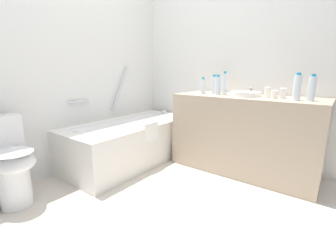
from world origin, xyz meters
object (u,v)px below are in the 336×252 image
(bathtub, at_px, (131,140))
(water_bottle_5, at_px, (218,86))
(water_bottle_0, at_px, (297,87))
(toilet, at_px, (9,162))
(sink_faucet, at_px, (251,92))
(drinking_glass_1, at_px, (274,95))
(drinking_glass_0, at_px, (283,93))
(water_bottle_2, at_px, (312,88))
(water_bottle_4, at_px, (203,86))
(water_bottle_1, at_px, (214,85))
(drinking_glass_2, at_px, (268,92))
(water_bottle_3, at_px, (224,84))
(sink_basin, at_px, (245,94))

(bathtub, height_order, water_bottle_5, bathtub)
(water_bottle_0, bearing_deg, toilet, 135.04)
(toilet, height_order, water_bottle_5, water_bottle_5)
(sink_faucet, xyz_separation_m, drinking_glass_1, (-0.26, -0.31, 0.01))
(drinking_glass_1, bearing_deg, drinking_glass_0, -50.35)
(water_bottle_0, relative_size, water_bottle_2, 1.05)
(sink_faucet, bearing_deg, bathtub, 122.04)
(sink_faucet, bearing_deg, water_bottle_2, -111.39)
(water_bottle_0, relative_size, drinking_glass_1, 3.14)
(sink_faucet, distance_m, water_bottle_4, 0.54)
(drinking_glass_0, bearing_deg, water_bottle_1, 87.45)
(water_bottle_0, height_order, water_bottle_2, water_bottle_0)
(drinking_glass_0, relative_size, drinking_glass_2, 0.97)
(water_bottle_1, height_order, drinking_glass_1, water_bottle_1)
(water_bottle_1, bearing_deg, water_bottle_2, -93.78)
(water_bottle_3, bearing_deg, drinking_glass_0, -86.29)
(drinking_glass_0, bearing_deg, sink_faucet, 61.09)
(bathtub, relative_size, water_bottle_0, 6.65)
(water_bottle_4, bearing_deg, water_bottle_5, -92.67)
(sink_faucet, xyz_separation_m, water_bottle_0, (-0.26, -0.50, 0.08))
(toilet, bearing_deg, bathtub, 83.03)
(drinking_glass_1, bearing_deg, water_bottle_3, 88.17)
(sink_faucet, height_order, water_bottle_3, water_bottle_3)
(water_bottle_2, bearing_deg, sink_faucet, 68.61)
(sink_faucet, distance_m, drinking_glass_2, 0.31)
(toilet, height_order, drinking_glass_2, drinking_glass_2)
(toilet, relative_size, drinking_glass_0, 7.53)
(toilet, height_order, sink_basin, sink_basin)
(water_bottle_4, relative_size, drinking_glass_1, 2.39)
(water_bottle_2, height_order, water_bottle_4, water_bottle_2)
(water_bottle_2, bearing_deg, water_bottle_5, 90.49)
(water_bottle_0, xyz_separation_m, water_bottle_3, (0.02, 0.71, 0.00))
(water_bottle_4, height_order, drinking_glass_0, water_bottle_4)
(sink_basin, height_order, water_bottle_2, water_bottle_2)
(sink_faucet, relative_size, water_bottle_3, 0.59)
(water_bottle_1, bearing_deg, drinking_glass_0, -92.55)
(bathtub, bearing_deg, water_bottle_2, -74.35)
(sink_faucet, bearing_deg, water_bottle_1, 114.90)
(toilet, bearing_deg, water_bottle_5, 58.34)
(sink_basin, distance_m, water_bottle_5, 0.31)
(water_bottle_4, bearing_deg, bathtub, 125.72)
(bathtub, relative_size, water_bottle_3, 6.44)
(toilet, bearing_deg, water_bottle_2, 40.73)
(water_bottle_3, height_order, drinking_glass_1, water_bottle_3)
(sink_basin, xyz_separation_m, water_bottle_2, (-0.05, -0.61, 0.09))
(water_bottle_1, bearing_deg, toilet, 154.20)
(bathtub, bearing_deg, water_bottle_5, -60.94)
(sink_basin, bearing_deg, sink_faucet, 0.00)
(sink_basin, distance_m, water_bottle_1, 0.38)
(bathtub, xyz_separation_m, drinking_glass_1, (0.48, -1.49, 0.62))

